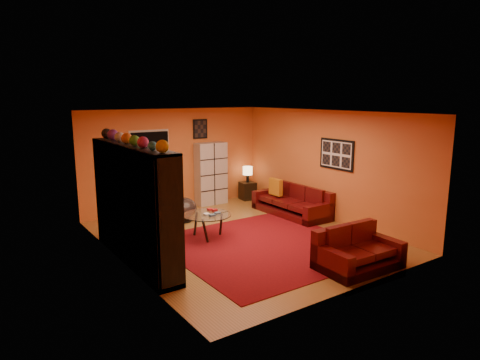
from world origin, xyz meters
TOP-DOWN VIEW (x-y plane):
  - floor at (0.00, 0.00)m, footprint 6.00×6.00m
  - ceiling at (0.00, 0.00)m, footprint 6.00×6.00m
  - wall_back at (0.00, 3.00)m, footprint 6.00×0.00m
  - wall_front at (0.00, -3.00)m, footprint 6.00×0.00m
  - wall_left at (-2.50, 0.00)m, footprint 0.00×6.00m
  - wall_right at (2.50, 0.00)m, footprint 0.00×6.00m
  - rug at (0.10, -0.70)m, footprint 3.60×3.60m
  - doorway at (-0.70, 2.96)m, footprint 0.95×0.10m
  - wall_art_right at (2.48, -0.30)m, footprint 0.03×1.00m
  - wall_art_back at (0.75, 2.98)m, footprint 0.42×0.03m
  - entertainment_unit at (-2.27, 0.00)m, footprint 0.45×3.00m
  - tv at (-2.23, -0.08)m, footprint 0.86×0.11m
  - sofa at (2.14, 0.74)m, footprint 0.88×2.13m
  - loveseat at (0.75, -2.42)m, footprint 1.47×0.92m
  - throw_pillow at (1.95, 1.23)m, footprint 0.12×0.42m
  - coffee_table at (-0.58, 0.37)m, footprint 1.00×1.00m
  - storage_cabinet at (0.96, 2.80)m, footprint 0.85×0.38m
  - bowl_chair at (-0.47, 1.75)m, footprint 0.70×0.70m
  - side_table at (2.08, 2.65)m, footprint 0.45×0.45m
  - table_lamp at (2.08, 2.65)m, footprint 0.27×0.27m

SIDE VIEW (x-z plane):
  - floor at x=0.00m, z-range 0.00..0.00m
  - rug at x=0.10m, z-range 0.00..0.01m
  - side_table at x=2.08m, z-range 0.00..0.50m
  - sofa at x=2.14m, z-range -0.14..0.71m
  - loveseat at x=0.75m, z-range -0.14..0.71m
  - bowl_chair at x=-0.47m, z-range 0.02..0.59m
  - coffee_table at x=-0.58m, z-range 0.21..0.71m
  - throw_pillow at x=1.95m, z-range 0.42..0.84m
  - table_lamp at x=2.08m, z-range 0.59..1.04m
  - storage_cabinet at x=0.96m, z-range 0.00..1.69m
  - tv at x=-2.23m, z-range 0.72..1.22m
  - doorway at x=-0.70m, z-range 0.00..2.04m
  - entertainment_unit at x=-2.27m, z-range 0.00..2.10m
  - wall_back at x=0.00m, z-range -1.70..4.30m
  - wall_front at x=0.00m, z-range -1.70..4.30m
  - wall_left at x=-2.50m, z-range -1.70..4.30m
  - wall_right at x=2.50m, z-range -1.70..4.30m
  - wall_art_right at x=2.48m, z-range 1.25..1.95m
  - wall_art_back at x=0.75m, z-range 1.79..2.31m
  - ceiling at x=0.00m, z-range 2.60..2.60m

